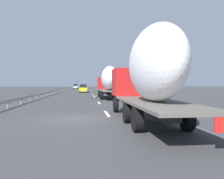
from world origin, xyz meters
The scene contains 21 objects.
ground_plane centered at (40.00, 0.00, 0.00)m, with size 260.00×260.00×0.00m, color #38383A.
lane_stripe_0 centered at (2.00, -1.80, 0.00)m, with size 3.20×0.20×0.01m, color white.
lane_stripe_1 centered at (11.18, -1.80, 0.00)m, with size 3.20×0.20×0.01m, color white.
lane_stripe_2 centered at (23.69, -1.80, 0.00)m, with size 3.20×0.20×0.01m, color white.
lane_stripe_3 centered at (29.03, -1.80, 0.00)m, with size 3.20×0.20×0.01m, color white.
lane_stripe_4 centered at (39.67, -1.80, 0.00)m, with size 3.20×0.20×0.01m, color white.
lane_stripe_5 centered at (42.04, -1.80, 0.00)m, with size 3.20×0.20×0.01m, color white.
lane_stripe_6 centered at (62.24, -1.80, 0.00)m, with size 3.20×0.20×0.01m, color white.
lane_stripe_7 centered at (75.13, -1.80, 0.00)m, with size 3.20×0.20×0.01m, color white.
edge_line_right centered at (45.00, -5.50, 0.00)m, with size 110.00×0.20×0.01m, color white.
truck_lead centered at (18.67, -3.60, 2.48)m, with size 12.23×2.55×4.38m.
truck_trailing centered at (-2.08, -3.60, 2.63)m, with size 12.92×2.55×4.78m.
car_red_compact centered at (54.49, 0.13, 0.97)m, with size 4.59×1.78×1.95m.
car_silver_hatch centered at (83.26, 3.38, 0.96)m, with size 4.43×1.87×1.91m.
car_yellow_coupe centered at (42.57, 0.08, 0.91)m, with size 4.21×1.82×1.79m.
car_black_suv centered at (93.86, 3.65, 0.98)m, with size 4.34×1.79×1.98m.
road_sign centered at (38.68, -6.70, 2.40)m, with size 0.10×0.90×3.50m.
tree_0 centered at (64.37, -10.87, 4.36)m, with size 2.52×2.52×6.94m.
tree_1 centered at (46.34, -12.68, 3.67)m, with size 3.64×3.64×5.99m.
tree_2 centered at (68.11, -10.72, 3.60)m, with size 3.57×3.57×5.96m.
guardrail_median centered at (43.00, 6.00, 0.58)m, with size 94.00×0.10×0.76m.
Camera 1 is at (-14.24, -0.32, 2.03)m, focal length 38.45 mm.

